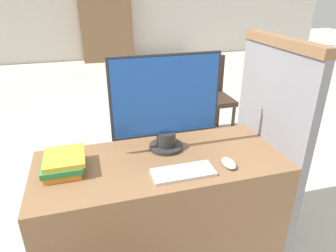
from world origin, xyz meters
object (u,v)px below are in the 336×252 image
(book_stack, at_px, (63,163))
(far_chair, at_px, (209,92))
(monitor, at_px, (166,103))
(mouse, at_px, (229,163))
(keyboard, at_px, (183,172))

(book_stack, bearing_deg, far_chair, 47.91)
(monitor, relative_size, mouse, 5.39)
(keyboard, distance_m, mouse, 0.24)
(keyboard, xyz_separation_m, far_chair, (0.92, 1.82, -0.26))
(far_chair, bearing_deg, monitor, -94.19)
(monitor, bearing_deg, far_chair, 58.91)
(mouse, bearing_deg, monitor, 133.50)
(far_chair, bearing_deg, book_stack, -105.19)
(keyboard, relative_size, book_stack, 1.37)
(keyboard, bearing_deg, book_stack, 161.06)
(monitor, distance_m, keyboard, 0.37)
(monitor, relative_size, keyboard, 1.93)
(mouse, height_order, book_stack, book_stack)
(keyboard, xyz_separation_m, book_stack, (-0.55, 0.19, 0.03))
(keyboard, height_order, mouse, mouse)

